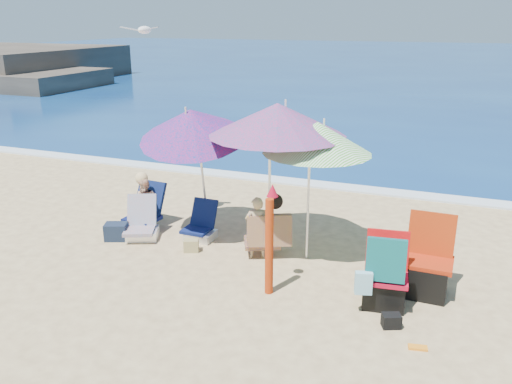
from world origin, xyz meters
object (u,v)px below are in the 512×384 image
(camp_chair_left, at_px, (426,271))
(person_center, at_px, (263,228))
(umbrella_striped, at_px, (317,138))
(chair_navy, at_px, (201,229))
(camp_chair_right, at_px, (384,280))
(umbrella_turquoise, at_px, (277,120))
(person_left, at_px, (146,203))
(umbrella_blue, at_px, (192,124))
(chair_rainbow, at_px, (142,227))
(furled_umbrella, at_px, (270,236))
(seagull, at_px, (144,30))

(camp_chair_left, xyz_separation_m, person_center, (-2.49, 0.28, 0.17))
(umbrella_striped, xyz_separation_m, chair_navy, (-2.01, -0.00, -1.76))
(camp_chair_right, height_order, person_center, person_center)
(umbrella_turquoise, height_order, person_left, umbrella_turquoise)
(umbrella_striped, distance_m, camp_chair_left, 2.45)
(umbrella_blue, distance_m, person_left, 1.85)
(chair_rainbow, bearing_deg, umbrella_blue, 21.20)
(person_left, bearing_deg, camp_chair_right, -15.86)
(camp_chair_left, bearing_deg, umbrella_blue, 171.12)
(person_center, bearing_deg, umbrella_striped, 24.00)
(umbrella_striped, xyz_separation_m, furled_umbrella, (-0.26, -1.35, -1.10))
(umbrella_striped, height_order, person_center, umbrella_striped)
(umbrella_blue, height_order, camp_chair_left, umbrella_blue)
(umbrella_striped, xyz_separation_m, camp_chair_left, (1.76, -0.60, -1.60))
(umbrella_turquoise, height_order, chair_rainbow, umbrella_turquoise)
(camp_chair_right, xyz_separation_m, seagull, (-4.30, 1.39, 3.08))
(umbrella_turquoise, distance_m, furled_umbrella, 1.95)
(chair_navy, bearing_deg, chair_rainbow, -160.59)
(camp_chair_left, bearing_deg, umbrella_striped, 161.00)
(camp_chair_right, distance_m, seagull, 5.47)
(person_center, relative_size, seagull, 1.65)
(umbrella_turquoise, distance_m, person_center, 1.70)
(umbrella_turquoise, bearing_deg, furled_umbrella, -74.39)
(seagull, bearing_deg, furled_umbrella, -29.41)
(person_left, bearing_deg, chair_rainbow, -68.20)
(chair_rainbow, height_order, camp_chair_right, camp_chair_right)
(umbrella_blue, relative_size, furled_umbrella, 1.60)
(umbrella_blue, distance_m, camp_chair_right, 3.91)
(umbrella_blue, bearing_deg, chair_navy, 0.61)
(seagull, bearing_deg, person_left, -128.45)
(umbrella_striped, relative_size, camp_chair_left, 2.02)
(seagull, bearing_deg, camp_chair_left, -9.72)
(umbrella_turquoise, bearing_deg, chair_navy, -178.45)
(chair_rainbow, bearing_deg, person_center, 0.36)
(person_left, bearing_deg, furled_umbrella, -26.40)
(umbrella_striped, distance_m, camp_chair_right, 2.33)
(chair_rainbow, distance_m, person_left, 0.54)
(chair_rainbow, distance_m, camp_chair_right, 4.32)
(umbrella_blue, xyz_separation_m, camp_chair_left, (3.85, -0.60, -1.66))
(chair_navy, relative_size, camp_chair_right, 0.63)
(furled_umbrella, bearing_deg, person_left, 153.60)
(umbrella_turquoise, xyz_separation_m, camp_chair_left, (2.40, -0.64, -1.83))
(umbrella_turquoise, bearing_deg, person_left, 178.92)
(seagull, bearing_deg, camp_chair_right, -17.87)
(umbrella_turquoise, distance_m, umbrella_blue, 1.46)
(chair_navy, bearing_deg, furled_umbrella, -37.61)
(furled_umbrella, bearing_deg, chair_rainbow, 159.64)
(umbrella_striped, relative_size, camp_chair_right, 2.16)
(chair_navy, distance_m, chair_rainbow, 1.02)
(umbrella_blue, relative_size, seagull, 3.93)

